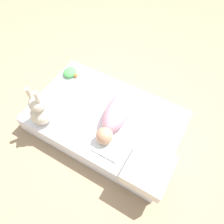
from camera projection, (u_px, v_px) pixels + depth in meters
name	position (u px, v px, depth m)	size (l,w,h in m)	color
ground_plane	(106.00, 126.00, 1.98)	(12.00, 12.00, 0.00)	#9E8466
bed_mattress	(105.00, 121.00, 1.90)	(1.26, 0.80, 0.18)	white
burp_cloth	(108.00, 148.00, 1.65)	(0.22, 0.15, 0.02)	white
swaddled_baby	(117.00, 112.00, 1.74)	(0.23, 0.56, 0.18)	pink
pillow	(149.00, 170.00, 1.51)	(0.30, 0.32, 0.11)	white
bunny_plush	(40.00, 111.00, 1.70)	(0.18, 0.18, 0.37)	beige
turtle_plush	(70.00, 72.00, 2.07)	(0.15, 0.13, 0.06)	#51B756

